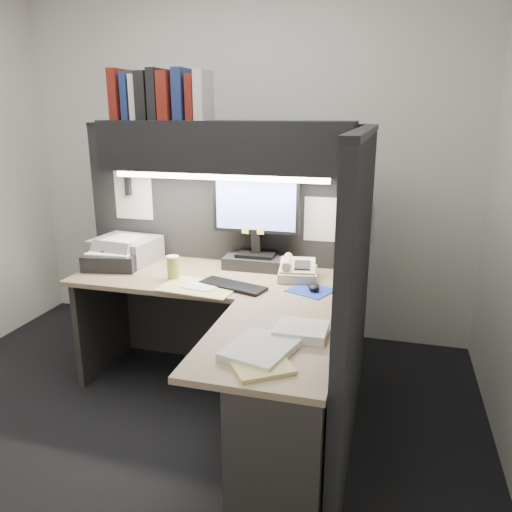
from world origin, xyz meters
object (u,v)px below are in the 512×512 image
at_px(monitor, 256,232).
at_px(telephone, 298,271).
at_px(desk, 237,369).
at_px(printer, 126,250).
at_px(notebook_stack, 114,260).
at_px(coffee_cup, 173,268).
at_px(keyboard, 233,286).
at_px(overhead_shelf, 225,146).

distance_m(monitor, telephone, 0.39).
bearing_deg(telephone, monitor, 144.53).
relative_size(desk, printer, 4.31).
height_order(desk, notebook_stack, notebook_stack).
bearing_deg(coffee_cup, monitor, 39.87).
relative_size(printer, notebook_stack, 1.18).
height_order(keyboard, notebook_stack, notebook_stack).
bearing_deg(overhead_shelf, printer, -176.67).
xyz_separation_m(monitor, coffee_cup, (-0.42, -0.35, -0.17)).
distance_m(keyboard, telephone, 0.42).
xyz_separation_m(desk, monitor, (-0.12, 0.80, 0.52)).
bearing_deg(printer, overhead_shelf, 8.86).
height_order(desk, printer, printer).
bearing_deg(overhead_shelf, keyboard, -66.64).
distance_m(desk, coffee_cup, 0.79).
xyz_separation_m(desk, printer, (-1.00, 0.71, 0.37)).
distance_m(telephone, coffee_cup, 0.75).
bearing_deg(printer, notebook_stack, -86.17).
distance_m(telephone, notebook_stack, 1.19).
relative_size(desk, overhead_shelf, 1.10).
relative_size(telephone, printer, 0.61).
bearing_deg(monitor, coffee_cup, -140.79).
distance_m(desk, monitor, 0.97).
xyz_separation_m(monitor, telephone, (0.30, -0.15, -0.19)).
height_order(overhead_shelf, printer, overhead_shelf).
bearing_deg(keyboard, telephone, 54.49).
xyz_separation_m(keyboard, coffee_cup, (-0.39, 0.05, 0.06)).
bearing_deg(printer, desk, -29.77).
height_order(telephone, coffee_cup, coffee_cup).
bearing_deg(desk, coffee_cup, 140.24).
distance_m(overhead_shelf, telephone, 0.88).
bearing_deg(keyboard, overhead_shelf, 130.52).
relative_size(telephone, notebook_stack, 0.72).
bearing_deg(notebook_stack, desk, -29.00).
xyz_separation_m(overhead_shelf, telephone, (0.48, -0.10, -0.72)).
distance_m(desk, keyboard, 0.52).
xyz_separation_m(desk, overhead_shelf, (-0.30, 0.75, 1.06)).
bearing_deg(desk, keyboard, 110.36).
bearing_deg(overhead_shelf, notebook_stack, -164.78).
bearing_deg(desk, notebook_stack, 151.00).
distance_m(keyboard, printer, 0.91).
bearing_deg(desk, printer, 144.70).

